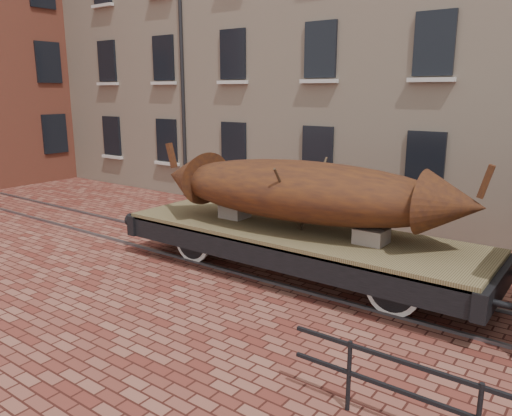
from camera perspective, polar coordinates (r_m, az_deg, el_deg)
The scene contains 4 objects.
ground at distance 11.54m, azimuth 5.36°, elevation -7.91°, with size 90.00×90.00×0.00m, color #5B241C.
rail_track at distance 11.53m, azimuth 5.36°, elevation -7.78°, with size 30.00×1.52×0.06m.
flatcar_wagon at distance 11.34m, azimuth 4.64°, elevation -3.51°, with size 9.48×2.57×1.43m.
iron_boat at distance 11.01m, azimuth 5.27°, elevation 1.99°, with size 7.57×2.73×1.77m.
Camera 1 is at (5.51, -9.25, 4.16)m, focal length 35.00 mm.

